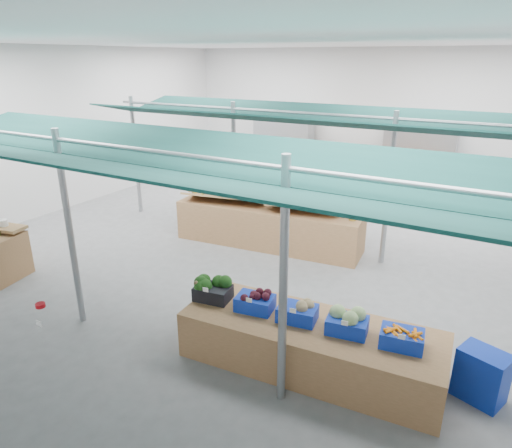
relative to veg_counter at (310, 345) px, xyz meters
The scene contains 22 objects.
floor 4.17m from the veg_counter, 127.96° to the left, with size 13.00×13.00×0.00m, color slate.
hall 5.84m from the veg_counter, 118.47° to the left, with size 13.00×13.00×13.00m.
pole_grid 2.79m from the veg_counter, 139.80° to the left, with size 10.00×4.60×3.00m.
awnings 3.40m from the veg_counter, 139.80° to the left, with size 9.50×7.08×0.30m.
back_shelving_left 10.59m from the veg_counter, 118.59° to the left, with size 2.00×0.50×2.00m, color #B23F33.
back_shelving_right 9.32m from the veg_counter, 93.43° to the left, with size 2.00×0.50×2.00m, color #B23F33.
veg_counter is the anchor object (origin of this frame).
fruit_counter 4.25m from the veg_counter, 125.76° to the left, with size 4.07×0.97×0.87m, color brown.
far_counter 8.55m from the veg_counter, 106.33° to the left, with size 5.28×1.06×0.95m, color brown.
crate_stack 2.08m from the veg_counter, 12.65° to the left, with size 0.55×0.38×0.65m, color #1030B2.
vendor_left 5.87m from the veg_counter, 129.01° to the left, with size 0.59×0.39×1.63m, color #173B96.
vendor_right 4.94m from the veg_counter, 112.49° to the left, with size 0.79×0.62×1.63m, color #A7141D.
crate_broccoli 1.54m from the veg_counter, behind, with size 0.55×0.44×0.35m.
crate_beets 0.93m from the veg_counter, behind, with size 0.55×0.44×0.29m.
crate_celeriac 0.51m from the veg_counter, behind, with size 0.55×0.44×0.31m.
crate_cabbage 0.68m from the veg_counter, ahead, with size 0.55×0.44×0.35m.
crate_carrots 1.22m from the veg_counter, ahead, with size 0.55×0.44×0.29m.
sparrow 1.72m from the veg_counter, behind, with size 0.12×0.09×0.11m.
pole_ribbon 3.41m from the veg_counter, 145.00° to the right, with size 0.12×0.12×0.28m.
apple_heap_yellow 4.78m from the veg_counter, 136.58° to the left, with size 2.00×1.07×0.27m.
apple_heap_red 3.88m from the veg_counter, 115.71° to the left, with size 1.61×0.99×0.27m.
pineapple 3.67m from the veg_counter, 100.29° to the left, with size 0.14×0.14×0.39m.
Camera 1 is at (4.47, -8.06, 3.91)m, focal length 32.00 mm.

